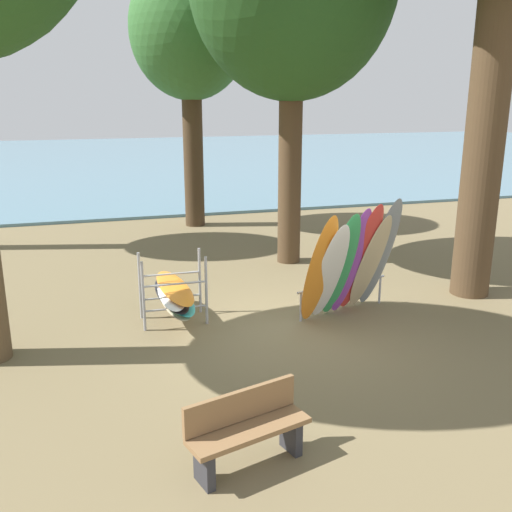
# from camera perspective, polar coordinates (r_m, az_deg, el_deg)

# --- Properties ---
(ground_plane) EXTENTS (80.00, 80.00, 0.00)m
(ground_plane) POSITION_cam_1_polar(r_m,az_deg,el_deg) (10.22, 4.41, -7.19)
(ground_plane) COLOR brown
(lake_water) EXTENTS (80.00, 36.00, 0.10)m
(lake_water) POSITION_cam_1_polar(r_m,az_deg,el_deg) (37.24, -11.19, 9.37)
(lake_water) COLOR slate
(lake_water) RESTS_ON ground
(tree_far_left_back) EXTENTS (3.50, 3.50, 7.81)m
(tree_far_left_back) POSITION_cam_1_polar(r_m,az_deg,el_deg) (17.94, -6.57, 21.09)
(tree_far_left_back) COLOR #42301E
(tree_far_left_back) RESTS_ON ground
(leaning_board_pile) EXTENTS (2.09, 1.35, 2.23)m
(leaning_board_pile) POSITION_cam_1_polar(r_m,az_deg,el_deg) (10.50, 9.39, -0.75)
(leaning_board_pile) COLOR orange
(leaning_board_pile) RESTS_ON ground
(board_storage_rack) EXTENTS (1.15, 2.13, 1.25)m
(board_storage_rack) POSITION_cam_1_polar(r_m,az_deg,el_deg) (10.46, -8.15, -3.70)
(board_storage_rack) COLOR #9EA0A5
(board_storage_rack) RESTS_ON ground
(park_bench) EXTENTS (1.46, 0.78, 0.85)m
(park_bench) POSITION_cam_1_polar(r_m,az_deg,el_deg) (6.57, -0.93, -16.65)
(park_bench) COLOR #2D2D33
(park_bench) RESTS_ON ground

